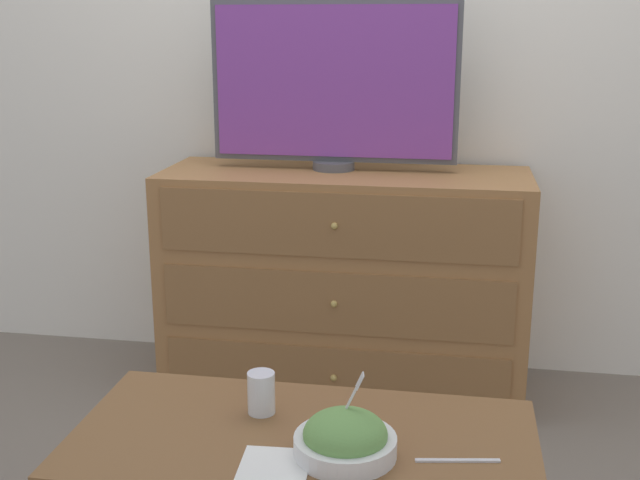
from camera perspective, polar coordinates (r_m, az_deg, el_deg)
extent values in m
plane|color=#70665B|center=(3.43, 2.78, -8.28)|extent=(12.00, 12.00, 0.00)
cube|color=white|center=(3.17, 3.14, 13.99)|extent=(12.00, 0.05, 2.60)
cube|color=#9E6B3D|center=(3.03, 1.72, -2.99)|extent=(1.34, 0.48, 0.84)
cube|color=brown|center=(2.91, 0.99, -9.73)|extent=(1.23, 0.01, 0.22)
sphere|color=tan|center=(2.90, 0.97, -9.78)|extent=(0.02, 0.02, 0.02)
cube|color=brown|center=(2.80, 1.02, -4.53)|extent=(1.23, 0.01, 0.22)
sphere|color=tan|center=(2.80, 1.00, -4.58)|extent=(0.02, 0.02, 0.02)
cube|color=brown|center=(2.72, 1.05, 1.02)|extent=(1.23, 0.01, 0.22)
sphere|color=tan|center=(2.71, 1.03, 0.99)|extent=(0.02, 0.02, 0.02)
cylinder|color=#515156|center=(2.98, 0.98, 5.33)|extent=(0.15, 0.15, 0.03)
cube|color=#515156|center=(2.95, 1.03, 11.19)|extent=(0.90, 0.04, 0.58)
cube|color=#7A3893|center=(2.92, 0.96, 11.16)|extent=(0.86, 0.01, 0.54)
cube|color=brown|center=(1.84, -1.22, -14.01)|extent=(1.04, 0.52, 0.02)
cylinder|color=brown|center=(2.28, -12.49, -15.21)|extent=(0.04, 0.04, 0.46)
cylinder|color=silver|center=(1.76, 1.80, -14.42)|extent=(0.22, 0.22, 0.04)
ellipsoid|color=#66994C|center=(1.74, 1.81, -13.64)|extent=(0.18, 0.18, 0.10)
cube|color=silver|center=(1.75, 1.79, -12.02)|extent=(0.07, 0.02, 0.14)
cube|color=silver|center=(1.72, 2.85, -9.98)|extent=(0.02, 0.03, 0.03)
cylinder|color=beige|center=(1.93, -4.19, -11.29)|extent=(0.06, 0.06, 0.06)
cylinder|color=white|center=(1.92, -4.20, -10.78)|extent=(0.07, 0.07, 0.10)
cube|color=white|center=(1.73, -3.26, -15.73)|extent=(0.15, 0.15, 0.00)
cube|color=silver|center=(1.77, 9.76, -15.20)|extent=(0.18, 0.04, 0.01)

